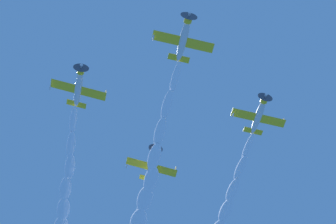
{
  "coord_description": "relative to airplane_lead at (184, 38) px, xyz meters",
  "views": [
    {
      "loc": [
        31.56,
        -23.03,
        1.51
      ],
      "look_at": [
        -13.39,
        6.93,
        70.95
      ],
      "focal_mm": 58.27,
      "sensor_mm": 36.0,
      "label": 1
    }
  ],
  "objects": [
    {
      "name": "airplane_left_wingman",
      "position": [
        -5.92,
        19.37,
        1.79
      ],
      "size": [
        8.13,
        8.97,
        2.74
      ],
      "color": "silver"
    },
    {
      "name": "airplane_slot_tail",
      "position": [
        -24.39,
        10.1,
        0.69
      ],
      "size": [
        8.12,
        8.9,
        2.89
      ],
      "color": "silver"
    },
    {
      "name": "airplane_lead",
      "position": [
        0.0,
        0.0,
        0.0
      ],
      "size": [
        8.13,
        8.98,
        2.72
      ],
      "color": "silver"
    },
    {
      "name": "airplane_right_wingman",
      "position": [
        -17.65,
        -8.22,
        2.05
      ],
      "size": [
        8.12,
        8.91,
        2.85
      ],
      "color": "silver"
    }
  ]
}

